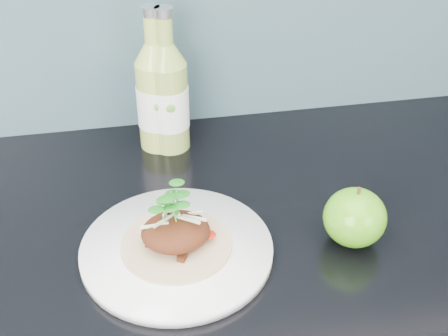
{
  "coord_description": "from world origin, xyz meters",
  "views": [
    {
      "loc": [
        -0.13,
        0.94,
        1.51
      ],
      "look_at": [
        0.01,
        1.66,
        1.0
      ],
      "focal_mm": 50.0,
      "sensor_mm": 36.0,
      "label": 1
    }
  ],
  "objects_px": {
    "green_apple": "(355,217)",
    "cider_bottle_left": "(157,96)",
    "dinner_plate": "(177,250)",
    "cider_bottle_right": "(168,97)"
  },
  "relations": [
    {
      "from": "dinner_plate",
      "to": "cider_bottle_left",
      "type": "relative_size",
      "value": 1.29
    },
    {
      "from": "dinner_plate",
      "to": "cider_bottle_left",
      "type": "bearing_deg",
      "value": 89.02
    },
    {
      "from": "dinner_plate",
      "to": "cider_bottle_right",
      "type": "xyz_separation_m",
      "value": [
        0.02,
        0.29,
        0.09
      ]
    },
    {
      "from": "cider_bottle_left",
      "to": "cider_bottle_right",
      "type": "xyz_separation_m",
      "value": [
        0.02,
        -0.01,
        0.0
      ]
    },
    {
      "from": "cider_bottle_left",
      "to": "cider_bottle_right",
      "type": "relative_size",
      "value": 1.0
    },
    {
      "from": "dinner_plate",
      "to": "cider_bottle_right",
      "type": "height_order",
      "value": "cider_bottle_right"
    },
    {
      "from": "green_apple",
      "to": "cider_bottle_left",
      "type": "distance_m",
      "value": 0.41
    },
    {
      "from": "cider_bottle_left",
      "to": "green_apple",
      "type": "bearing_deg",
      "value": -43.41
    },
    {
      "from": "dinner_plate",
      "to": "cider_bottle_right",
      "type": "bearing_deg",
      "value": 85.17
    },
    {
      "from": "cider_bottle_right",
      "to": "cider_bottle_left",
      "type": "bearing_deg",
      "value": 135.21
    }
  ]
}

